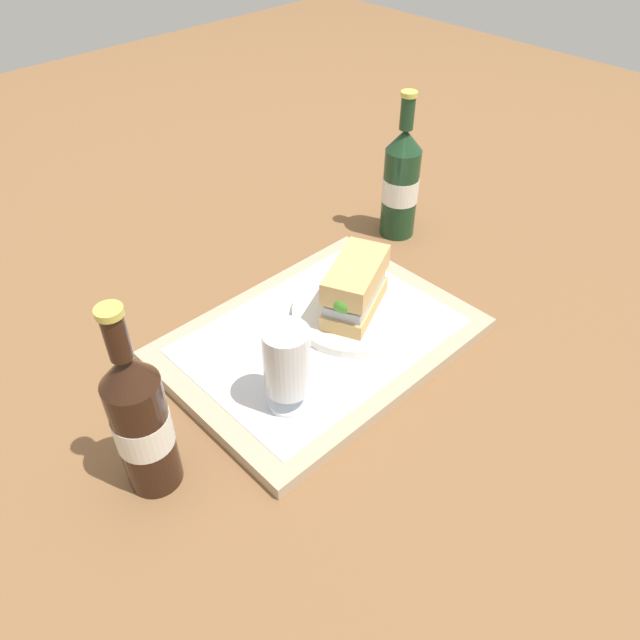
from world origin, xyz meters
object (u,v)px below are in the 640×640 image
(sandwich, at_px, (355,288))
(beer_bottle, at_px, (141,421))
(beer_glass, at_px, (287,363))
(second_bottle, at_px, (401,182))
(plate, at_px, (354,313))

(sandwich, distance_m, beer_bottle, 0.37)
(beer_glass, height_order, second_bottle, second_bottle)
(beer_bottle, bearing_deg, sandwich, -176.06)
(sandwich, height_order, beer_glass, beer_glass)
(plate, height_order, beer_glass, beer_glass)
(sandwich, relative_size, beer_bottle, 0.54)
(sandwich, bearing_deg, beer_bottle, -20.80)
(beer_glass, xyz_separation_m, second_bottle, (-0.44, -0.19, 0.01))
(beer_glass, bearing_deg, second_bottle, -156.26)
(sandwich, xyz_separation_m, second_bottle, (-0.26, -0.13, 0.03))
(plate, xyz_separation_m, beer_bottle, (0.37, 0.03, 0.08))
(plate, bearing_deg, beer_bottle, 4.13)
(plate, distance_m, beer_bottle, 0.38)
(beer_bottle, relative_size, second_bottle, 1.00)
(sandwich, xyz_separation_m, beer_bottle, (0.37, 0.03, 0.03))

